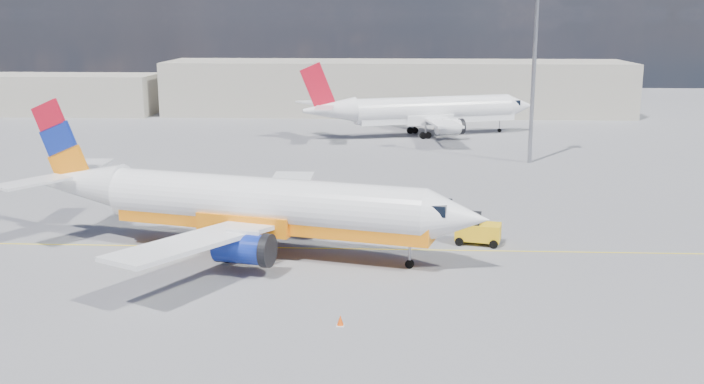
{
  "coord_description": "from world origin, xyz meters",
  "views": [
    {
      "loc": [
        4.26,
        -46.04,
        14.98
      ],
      "look_at": [
        1.74,
        4.38,
        3.5
      ],
      "focal_mm": 40.0,
      "sensor_mm": 36.0,
      "label": 1
    }
  ],
  "objects_px": {
    "main_jet": "(251,205)",
    "second_jet": "(426,111)",
    "gse_tug": "(477,229)",
    "traffic_cone": "(340,321)"
  },
  "relations": [
    {
      "from": "second_jet",
      "to": "gse_tug",
      "type": "bearing_deg",
      "value": -107.75
    },
    {
      "from": "main_jet",
      "to": "second_jet",
      "type": "height_order",
      "value": "main_jet"
    },
    {
      "from": "traffic_cone",
      "to": "main_jet",
      "type": "bearing_deg",
      "value": 118.66
    },
    {
      "from": "second_jet",
      "to": "main_jet",
      "type": "bearing_deg",
      "value": -124.16
    },
    {
      "from": "main_jet",
      "to": "gse_tug",
      "type": "distance_m",
      "value": 15.04
    },
    {
      "from": "traffic_cone",
      "to": "gse_tug",
      "type": "bearing_deg",
      "value": 60.72
    },
    {
      "from": "gse_tug",
      "to": "traffic_cone",
      "type": "xyz_separation_m",
      "value": [
        -8.17,
        -14.56,
        -0.72
      ]
    },
    {
      "from": "gse_tug",
      "to": "traffic_cone",
      "type": "height_order",
      "value": "gse_tug"
    },
    {
      "from": "gse_tug",
      "to": "traffic_cone",
      "type": "bearing_deg",
      "value": -106.49
    },
    {
      "from": "main_jet",
      "to": "gse_tug",
      "type": "bearing_deg",
      "value": 25.54
    }
  ]
}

